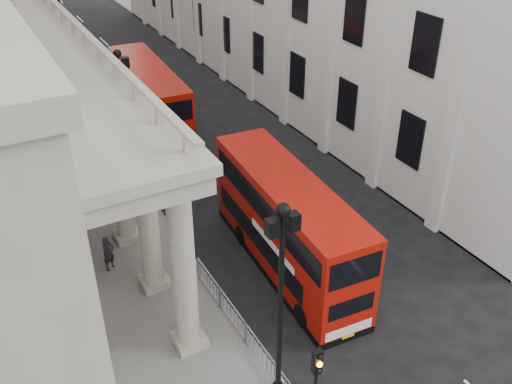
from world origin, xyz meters
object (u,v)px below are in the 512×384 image
(lamp_post_mid, at_px, (125,116))
(pedestrian_a, at_px, (108,253))
(bus_far, at_px, (150,100))
(pedestrian_b, at_px, (78,230))
(pedestrian_c, at_px, (84,179))
(lamp_post_south, at_px, (281,298))
(traffic_light, at_px, (316,382))
(bus_near, at_px, (288,223))
(lamp_post_north, at_px, (59,38))

(lamp_post_mid, distance_m, pedestrian_a, 7.75)
(bus_far, bearing_deg, pedestrian_b, -122.10)
(pedestrian_a, relative_size, pedestrian_b, 0.96)
(bus_far, relative_size, pedestrian_c, 6.89)
(lamp_post_south, height_order, traffic_light, lamp_post_south)
(lamp_post_mid, height_order, pedestrian_c, lamp_post_mid)
(lamp_post_south, bearing_deg, pedestrian_c, 97.73)
(lamp_post_south, distance_m, pedestrian_b, 13.76)
(bus_near, height_order, pedestrian_c, bus_near)
(pedestrian_b, bearing_deg, traffic_light, 73.78)
(lamp_post_south, xyz_separation_m, bus_near, (4.27, 6.47, -2.49))
(traffic_light, relative_size, pedestrian_c, 2.68)
(pedestrian_a, bearing_deg, pedestrian_b, 79.82)
(lamp_post_mid, xyz_separation_m, pedestrian_c, (-2.38, 1.52, -3.99))
(lamp_post_mid, bearing_deg, pedestrian_a, -117.89)
(bus_near, relative_size, pedestrian_b, 6.04)
(lamp_post_mid, bearing_deg, bus_far, 63.21)
(pedestrian_a, bearing_deg, traffic_light, -102.54)
(bus_near, height_order, pedestrian_b, bus_near)
(bus_far, bearing_deg, bus_near, -84.61)
(pedestrian_a, height_order, pedestrian_c, pedestrian_a)
(lamp_post_south, relative_size, lamp_post_north, 1.00)
(lamp_post_south, relative_size, traffic_light, 1.93)
(lamp_post_north, bearing_deg, bus_far, -67.27)
(pedestrian_a, xyz_separation_m, pedestrian_b, (-0.78, 2.52, 0.03))
(lamp_post_south, xyz_separation_m, lamp_post_mid, (0.00, 16.00, 0.00))
(lamp_post_mid, xyz_separation_m, lamp_post_north, (0.00, 16.00, 0.00))
(lamp_post_north, height_order, traffic_light, lamp_post_north)
(pedestrian_a, bearing_deg, pedestrian_c, 56.77)
(traffic_light, bearing_deg, lamp_post_south, 92.84)
(traffic_light, distance_m, pedestrian_a, 12.71)
(lamp_post_north, height_order, pedestrian_b, lamp_post_north)
(bus_far, bearing_deg, pedestrian_c, -133.14)
(lamp_post_mid, height_order, bus_near, lamp_post_mid)
(lamp_post_north, relative_size, traffic_light, 1.93)
(lamp_post_north, height_order, bus_near, lamp_post_north)
(lamp_post_south, xyz_separation_m, lamp_post_north, (0.00, 32.00, 0.00))
(pedestrian_c, bearing_deg, bus_far, 57.68)
(lamp_post_mid, distance_m, bus_far, 8.49)
(pedestrian_b, height_order, pedestrian_c, pedestrian_b)
(bus_far, bearing_deg, pedestrian_a, -113.95)
(traffic_light, bearing_deg, lamp_post_north, 90.17)
(bus_far, distance_m, pedestrian_b, 13.14)
(lamp_post_south, distance_m, traffic_light, 2.71)
(bus_near, xyz_separation_m, pedestrian_b, (-8.18, 6.14, -1.40))
(lamp_post_south, distance_m, bus_far, 23.67)
(bus_near, bearing_deg, lamp_post_north, 103.27)
(bus_far, height_order, pedestrian_b, bus_far)
(lamp_post_mid, relative_size, bus_near, 0.76)
(pedestrian_c, bearing_deg, pedestrian_a, -81.62)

